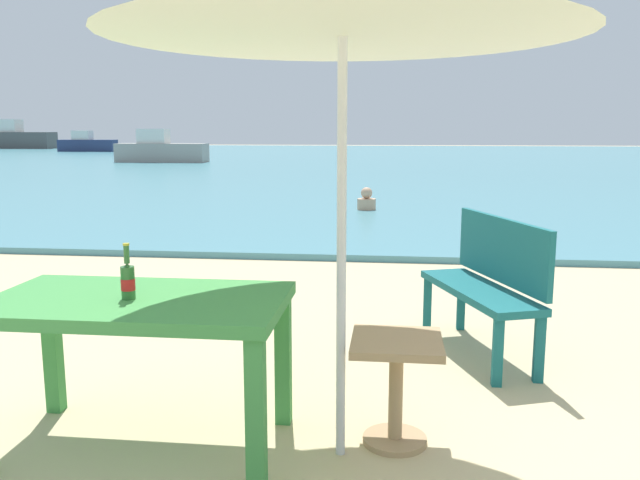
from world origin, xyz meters
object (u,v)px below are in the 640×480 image
Objects in this scene: swimmer_person at (367,201)px; boat_tanker at (161,150)px; bench_teal_center at (488,278)px; boat_sailboat at (87,144)px; side_table_wood at (396,375)px; boat_cargo_ship at (14,138)px; picnic_table_green at (138,319)px; beer_bottle_amber at (128,279)px.

swimmer_person is 0.10× the size of boat_tanker.
bench_teal_center is 41.58m from boat_sailboat.
boat_cargo_ship is at bearing 123.36° from side_table_wood.
boat_tanker is (9.59, -12.57, 0.04)m from boat_sailboat.
boat_cargo_ship is (-8.48, 5.63, 0.29)m from boat_sailboat.
boat_sailboat is (-18.71, 37.70, -0.09)m from picnic_table_green.
boat_tanker is 0.68× the size of boat_cargo_ship.
boat_tanker is at bearing 112.53° from side_table_wood.
boat_sailboat is at bearing 116.33° from beer_bottle_amber.
boat_sailboat reaches higher than side_table_wood.
side_table_wood is 0.13× the size of boat_tanker.
bench_teal_center is 3.05× the size of swimmer_person.
boat_tanker is (-10.35, 24.95, 0.25)m from side_table_wood.
picnic_table_green is at bearing -94.50° from swimmer_person.
picnic_table_green is 5.28× the size of beer_bottle_amber.
boat_tanker is at bearing 109.95° from picnic_table_green.
boat_sailboat reaches higher than picnic_table_green.
side_table_wood is 8.83m from swimmer_person.
bench_teal_center is 0.34× the size of boat_sailboat.
bench_teal_center reaches higher than swimmer_person.
bench_teal_center is at bearing -60.36° from boat_sailboat.
side_table_wood is 51.68m from boat_cargo_ship.
boat_sailboat is (-20.56, 36.14, 0.02)m from bench_teal_center.
boat_tanker is (-10.98, 23.57, 0.06)m from bench_teal_center.
beer_bottle_amber is at bearing -139.58° from bench_teal_center.
picnic_table_green is 2.43m from bench_teal_center.
boat_sailboat is 10.19m from boat_cargo_ship.
swimmer_person is (-0.52, 8.81, -0.11)m from side_table_wood.
swimmer_person is 18.90m from boat_tanker.
bench_teal_center reaches higher than picnic_table_green.
swimmer_person is at bearing 85.36° from beer_bottle_amber.
beer_bottle_amber is 26.76m from boat_tanker.
bench_teal_center is at bearing -55.19° from boat_cargo_ship.
beer_bottle_amber is at bearing -123.59° from picnic_table_green.
boat_tanker is at bearing -45.21° from boat_cargo_ship.
beer_bottle_amber is at bearing -170.25° from side_table_wood.
beer_bottle_amber is 0.07× the size of boat_tanker.
boat_cargo_ship reaches higher than side_table_wood.
side_table_wood is 0.43× the size of bench_teal_center.
picnic_table_green is at bearing -70.05° from boat_tanker.
boat_sailboat is 15.81m from boat_tanker.
beer_bottle_amber reaches higher than bench_teal_center.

